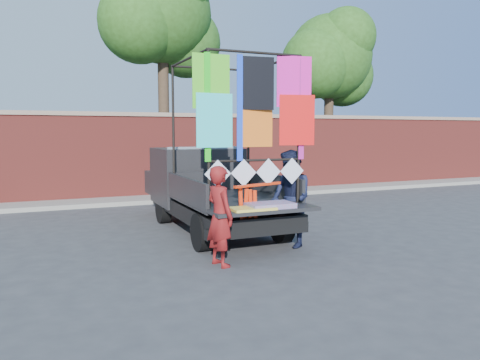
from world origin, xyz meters
name	(u,v)px	position (x,y,z in m)	size (l,w,h in m)	color
ground	(228,253)	(0.00, 0.00, 0.00)	(90.00, 90.00, 0.00)	#38383A
brick_wall	(142,155)	(0.00, 7.00, 1.33)	(30.00, 0.45, 2.61)	#99342C
curb	(148,199)	(0.00, 6.30, 0.06)	(30.00, 1.20, 0.12)	gray
tree_mid	(164,18)	(1.02, 8.12, 5.70)	(4.20, 3.30, 7.73)	#38281C
tree_right	(331,60)	(7.52, 8.12, 4.75)	(4.20, 3.30, 6.62)	#38281C
pickup_truck	(205,187)	(0.41, 2.37, 0.84)	(2.11, 5.30, 3.34)	black
woman	(220,216)	(-0.39, -0.66, 0.77)	(0.56, 0.37, 1.54)	maroon
man	(291,199)	(1.19, -0.03, 0.86)	(0.84, 0.65, 1.72)	#161B37
streamer_bundle	(252,197)	(0.29, -0.35, 0.98)	(0.97, 0.34, 0.68)	red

